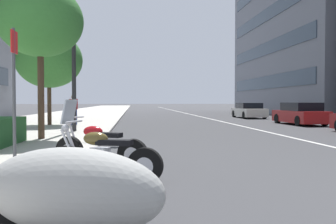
{
  "coord_description": "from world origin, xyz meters",
  "views": [
    {
      "loc": [
        -3.75,
        6.28,
        1.45
      ],
      "look_at": [
        10.74,
        4.9,
        1.02
      ],
      "focal_mm": 38.53,
      "sensor_mm": 36.0,
      "label": 1
    }
  ],
  "objects_px": {
    "street_lamp_with_banners": "(83,13)",
    "car_far_down_avenue": "(249,111)",
    "motorcycle_second_in_row": "(70,191)",
    "car_approaching_light": "(300,114)",
    "motorcycle_mid_row": "(103,158)",
    "motorcycle_nearest_camera": "(99,149)",
    "parking_sign_by_curb": "(14,87)",
    "pedestrian_on_plaza": "(73,110)",
    "street_tree_by_lamp_post": "(40,21)",
    "street_tree_near_plaza_corner": "(49,60)"
  },
  "relations": [
    {
      "from": "motorcycle_nearest_camera",
      "to": "parking_sign_by_curb",
      "type": "xyz_separation_m",
      "value": [
        -1.13,
        1.38,
        1.28
      ]
    },
    {
      "from": "street_tree_near_plaza_corner",
      "to": "motorcycle_nearest_camera",
      "type": "bearing_deg",
      "value": -162.82
    },
    {
      "from": "pedestrian_on_plaza",
      "to": "parking_sign_by_curb",
      "type": "bearing_deg",
      "value": 26.68
    },
    {
      "from": "car_far_down_avenue",
      "to": "pedestrian_on_plaza",
      "type": "height_order",
      "value": "pedestrian_on_plaza"
    },
    {
      "from": "street_tree_by_lamp_post",
      "to": "street_tree_near_plaza_corner",
      "type": "xyz_separation_m",
      "value": [
        7.56,
        1.44,
        -0.49
      ]
    },
    {
      "from": "motorcycle_nearest_camera",
      "to": "pedestrian_on_plaza",
      "type": "bearing_deg",
      "value": -52.15
    },
    {
      "from": "motorcycle_mid_row",
      "to": "street_lamp_with_banners",
      "type": "height_order",
      "value": "street_lamp_with_banners"
    },
    {
      "from": "parking_sign_by_curb",
      "to": "car_approaching_light",
      "type": "bearing_deg",
      "value": -39.98
    },
    {
      "from": "street_tree_by_lamp_post",
      "to": "car_approaching_light",
      "type": "bearing_deg",
      "value": -57.43
    },
    {
      "from": "motorcycle_second_in_row",
      "to": "parking_sign_by_curb",
      "type": "distance_m",
      "value": 3.52
    },
    {
      "from": "street_tree_by_lamp_post",
      "to": "pedestrian_on_plaza",
      "type": "relative_size",
      "value": 3.2
    },
    {
      "from": "parking_sign_by_curb",
      "to": "street_tree_near_plaza_corner",
      "type": "relative_size",
      "value": 0.51
    },
    {
      "from": "car_approaching_light",
      "to": "pedestrian_on_plaza",
      "type": "distance_m",
      "value": 13.69
    },
    {
      "from": "street_tree_near_plaza_corner",
      "to": "pedestrian_on_plaza",
      "type": "relative_size",
      "value": 3.08
    },
    {
      "from": "motorcycle_nearest_camera",
      "to": "street_lamp_with_banners",
      "type": "relative_size",
      "value": 0.24
    },
    {
      "from": "street_tree_by_lamp_post",
      "to": "parking_sign_by_curb",
      "type": "bearing_deg",
      "value": -170.11
    },
    {
      "from": "car_far_down_avenue",
      "to": "street_lamp_with_banners",
      "type": "bearing_deg",
      "value": 140.08
    },
    {
      "from": "street_lamp_with_banners",
      "to": "motorcycle_nearest_camera",
      "type": "bearing_deg",
      "value": -169.97
    },
    {
      "from": "motorcycle_mid_row",
      "to": "car_far_down_avenue",
      "type": "height_order",
      "value": "motorcycle_mid_row"
    },
    {
      "from": "car_far_down_avenue",
      "to": "parking_sign_by_curb",
      "type": "relative_size",
      "value": 1.78
    },
    {
      "from": "motorcycle_nearest_camera",
      "to": "car_far_down_avenue",
      "type": "relative_size",
      "value": 0.44
    },
    {
      "from": "car_approaching_light",
      "to": "street_lamp_with_banners",
      "type": "distance_m",
      "value": 14.41
    },
    {
      "from": "pedestrian_on_plaza",
      "to": "car_approaching_light",
      "type": "bearing_deg",
      "value": 116.33
    },
    {
      "from": "car_approaching_light",
      "to": "street_lamp_with_banners",
      "type": "height_order",
      "value": "street_lamp_with_banners"
    },
    {
      "from": "car_far_down_avenue",
      "to": "street_lamp_with_banners",
      "type": "height_order",
      "value": "street_lamp_with_banners"
    },
    {
      "from": "car_far_down_avenue",
      "to": "motorcycle_second_in_row",
      "type": "bearing_deg",
      "value": 158.38
    },
    {
      "from": "motorcycle_second_in_row",
      "to": "car_approaching_light",
      "type": "xyz_separation_m",
      "value": [
        17.79,
        -10.95,
        0.12
      ]
    },
    {
      "from": "car_far_down_avenue",
      "to": "parking_sign_by_curb",
      "type": "xyz_separation_m",
      "value": [
        -23.88,
        12.1,
        1.09
      ]
    },
    {
      "from": "motorcycle_mid_row",
      "to": "street_tree_near_plaza_corner",
      "type": "bearing_deg",
      "value": -56.51
    },
    {
      "from": "street_tree_near_plaza_corner",
      "to": "street_tree_by_lamp_post",
      "type": "bearing_deg",
      "value": -169.22
    },
    {
      "from": "motorcycle_nearest_camera",
      "to": "street_tree_by_lamp_post",
      "type": "relative_size",
      "value": 0.39
    },
    {
      "from": "parking_sign_by_curb",
      "to": "pedestrian_on_plaza",
      "type": "height_order",
      "value": "parking_sign_by_curb"
    },
    {
      "from": "parking_sign_by_curb",
      "to": "motorcycle_mid_row",
      "type": "bearing_deg",
      "value": -96.46
    },
    {
      "from": "motorcycle_mid_row",
      "to": "car_far_down_avenue",
      "type": "relative_size",
      "value": 0.45
    },
    {
      "from": "street_tree_near_plaza_corner",
      "to": "car_far_down_avenue",
      "type": "bearing_deg",
      "value": -55.3
    },
    {
      "from": "car_far_down_avenue",
      "to": "street_tree_by_lamp_post",
      "type": "distance_m",
      "value": 22.35
    },
    {
      "from": "pedestrian_on_plaza",
      "to": "street_lamp_with_banners",
      "type": "bearing_deg",
      "value": 36.3
    },
    {
      "from": "motorcycle_nearest_camera",
      "to": "car_far_down_avenue",
      "type": "bearing_deg",
      "value": -89.04
    },
    {
      "from": "street_lamp_with_banners",
      "to": "pedestrian_on_plaza",
      "type": "bearing_deg",
      "value": 14.67
    },
    {
      "from": "street_tree_by_lamp_post",
      "to": "street_tree_near_plaza_corner",
      "type": "relative_size",
      "value": 1.04
    },
    {
      "from": "street_lamp_with_banners",
      "to": "car_far_down_avenue",
      "type": "bearing_deg",
      "value": -39.89
    },
    {
      "from": "street_tree_by_lamp_post",
      "to": "motorcycle_second_in_row",
      "type": "bearing_deg",
      "value": -164.39
    },
    {
      "from": "motorcycle_second_in_row",
      "to": "street_tree_near_plaza_corner",
      "type": "bearing_deg",
      "value": -56.45
    },
    {
      "from": "motorcycle_nearest_camera",
      "to": "street_tree_near_plaza_corner",
      "type": "height_order",
      "value": "street_tree_near_plaza_corner"
    },
    {
      "from": "car_approaching_light",
      "to": "street_tree_near_plaza_corner",
      "type": "xyz_separation_m",
      "value": [
        -1.07,
        14.94,
        3.07
      ]
    },
    {
      "from": "car_far_down_avenue",
      "to": "motorcycle_mid_row",
      "type": "bearing_deg",
      "value": 156.33
    },
    {
      "from": "car_far_down_avenue",
      "to": "street_tree_by_lamp_post",
      "type": "relative_size",
      "value": 0.87
    },
    {
      "from": "street_tree_near_plaza_corner",
      "to": "motorcycle_second_in_row",
      "type": "bearing_deg",
      "value": -166.55
    },
    {
      "from": "street_lamp_with_banners",
      "to": "street_tree_near_plaza_corner",
      "type": "xyz_separation_m",
      "value": [
        4.43,
        2.45,
        -1.56
      ]
    },
    {
      "from": "motorcycle_nearest_camera",
      "to": "car_approaching_light",
      "type": "relative_size",
      "value": 0.47
    }
  ]
}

